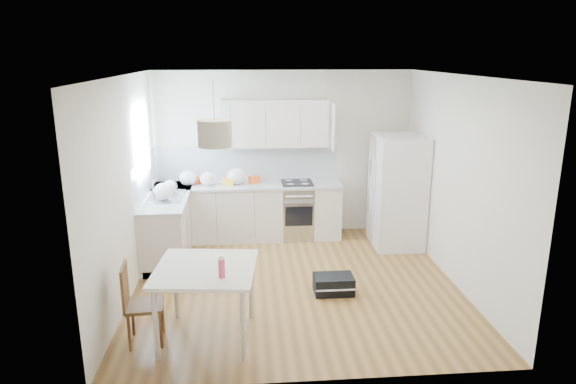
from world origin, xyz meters
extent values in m
plane|color=brown|center=(0.00, 0.00, 0.00)|extent=(4.20, 4.20, 0.00)
plane|color=white|center=(0.00, 0.00, 2.70)|extent=(4.20, 4.20, 0.00)
plane|color=silver|center=(0.00, 2.10, 1.35)|extent=(4.20, 0.00, 4.20)
plane|color=silver|center=(-2.10, 0.00, 1.35)|extent=(0.00, 4.20, 4.20)
plane|color=silver|center=(2.10, 0.00, 1.35)|extent=(0.00, 4.20, 4.20)
cube|color=#BFE0F9|center=(-2.09, 1.15, 1.75)|extent=(0.02, 1.00, 1.00)
cube|color=beige|center=(-0.60, 1.80, 0.44)|extent=(3.00, 0.60, 0.88)
cube|color=beige|center=(-1.80, 1.20, 0.44)|extent=(0.60, 1.80, 0.88)
cube|color=#BBBEC1|center=(-0.60, 1.80, 0.90)|extent=(3.02, 0.64, 0.04)
cube|color=#BBBEC1|center=(-1.80, 1.20, 0.90)|extent=(0.64, 1.82, 0.04)
cube|color=silver|center=(-0.60, 2.09, 1.21)|extent=(3.00, 0.01, 0.58)
cube|color=silver|center=(-2.09, 1.20, 1.21)|extent=(0.01, 1.80, 0.58)
cube|color=beige|center=(-0.15, 1.94, 1.88)|extent=(1.70, 0.32, 0.75)
cube|color=beige|center=(-1.07, -1.24, 0.79)|extent=(1.12, 1.12, 0.04)
cylinder|color=beige|center=(-1.54, -1.62, 0.39)|extent=(0.05, 0.05, 0.77)
cylinder|color=beige|center=(-0.68, -1.71, 0.39)|extent=(0.05, 0.05, 0.77)
cylinder|color=beige|center=(-1.46, -0.76, 0.39)|extent=(0.05, 0.05, 0.77)
cylinder|color=beige|center=(-0.60, -0.85, 0.39)|extent=(0.05, 0.05, 0.77)
cylinder|color=#D33A5B|center=(-0.89, -1.50, 0.92)|extent=(0.07, 0.07, 0.23)
cube|color=black|center=(0.45, -0.31, 0.12)|extent=(0.50, 0.33, 0.23)
cylinder|color=#BBAD90|center=(-0.93, -1.06, 2.18)|extent=(0.43, 0.43, 0.27)
ellipsoid|color=white|center=(-1.55, 1.80, 1.04)|extent=(0.27, 0.23, 0.24)
ellipsoid|color=white|center=(-1.23, 1.75, 1.03)|extent=(0.24, 0.21, 0.22)
ellipsoid|color=white|center=(-0.78, 1.80, 1.05)|extent=(0.30, 0.25, 0.27)
ellipsoid|color=white|center=(-1.77, 1.40, 1.01)|extent=(0.21, 0.18, 0.19)
ellipsoid|color=white|center=(-1.81, 0.98, 1.04)|extent=(0.27, 0.23, 0.25)
cube|color=#F95A16|center=(-0.50, 1.87, 0.98)|extent=(0.19, 0.18, 0.11)
cube|color=yellow|center=(-0.91, 1.74, 0.98)|extent=(0.18, 0.12, 0.12)
cube|color=red|center=(-1.44, 1.89, 0.98)|extent=(0.20, 0.18, 0.11)
camera|label=1|loc=(-0.63, -6.22, 2.96)|focal=32.00mm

